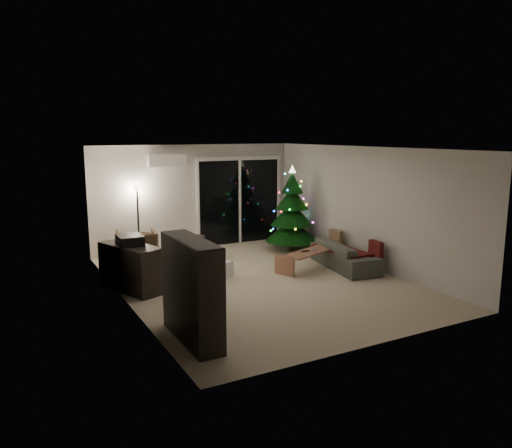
{
  "coord_description": "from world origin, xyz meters",
  "views": [
    {
      "loc": [
        -4.35,
        -7.98,
        2.78
      ],
      "look_at": [
        0.1,
        0.3,
        1.05
      ],
      "focal_mm": 35.0,
      "sensor_mm": 36.0,
      "label": 1
    }
  ],
  "objects_px": {
    "media_cabinet": "(131,268)",
    "armchair": "(137,247)",
    "bookshelf": "(180,292)",
    "coffee_table": "(311,261)",
    "christmas_tree": "(292,208)",
    "sofa": "(345,255)"
  },
  "relations": [
    {
      "from": "bookshelf",
      "to": "armchair",
      "type": "distance_m",
      "value": 4.29
    },
    {
      "from": "sofa",
      "to": "christmas_tree",
      "type": "relative_size",
      "value": 0.91
    },
    {
      "from": "armchair",
      "to": "sofa",
      "type": "bearing_deg",
      "value": 157.88
    },
    {
      "from": "media_cabinet",
      "to": "armchair",
      "type": "height_order",
      "value": "media_cabinet"
    },
    {
      "from": "media_cabinet",
      "to": "sofa",
      "type": "height_order",
      "value": "media_cabinet"
    },
    {
      "from": "bookshelf",
      "to": "coffee_table",
      "type": "relative_size",
      "value": 1.04
    },
    {
      "from": "sofa",
      "to": "bookshelf",
      "type": "bearing_deg",
      "value": 123.58
    },
    {
      "from": "media_cabinet",
      "to": "bookshelf",
      "type": "bearing_deg",
      "value": -110.25
    },
    {
      "from": "bookshelf",
      "to": "armchair",
      "type": "height_order",
      "value": "bookshelf"
    },
    {
      "from": "coffee_table",
      "to": "media_cabinet",
      "type": "bearing_deg",
      "value": 151.04
    },
    {
      "from": "media_cabinet",
      "to": "coffee_table",
      "type": "relative_size",
      "value": 0.98
    },
    {
      "from": "coffee_table",
      "to": "sofa",
      "type": "bearing_deg",
      "value": -29.34
    },
    {
      "from": "media_cabinet",
      "to": "sofa",
      "type": "bearing_deg",
      "value": -28.37
    },
    {
      "from": "media_cabinet",
      "to": "armchair",
      "type": "distance_m",
      "value": 1.77
    },
    {
      "from": "coffee_table",
      "to": "christmas_tree",
      "type": "bearing_deg",
      "value": 49.39
    },
    {
      "from": "media_cabinet",
      "to": "coffee_table",
      "type": "xyz_separation_m",
      "value": [
        3.54,
        -0.5,
        -0.2
      ]
    },
    {
      "from": "armchair",
      "to": "coffee_table",
      "type": "xyz_separation_m",
      "value": [
        2.98,
        -2.18,
        -0.16
      ]
    },
    {
      "from": "media_cabinet",
      "to": "christmas_tree",
      "type": "distance_m",
      "value": 4.39
    },
    {
      "from": "bookshelf",
      "to": "coffee_table",
      "type": "bearing_deg",
      "value": 15.39
    },
    {
      "from": "media_cabinet",
      "to": "armchair",
      "type": "bearing_deg",
      "value": 51.44
    },
    {
      "from": "media_cabinet",
      "to": "christmas_tree",
      "type": "height_order",
      "value": "christmas_tree"
    },
    {
      "from": "bookshelf",
      "to": "media_cabinet",
      "type": "relative_size",
      "value": 1.06
    }
  ]
}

